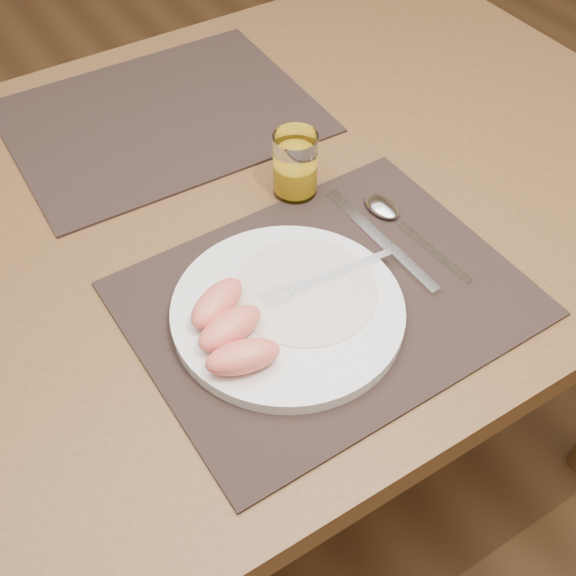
{
  "coord_description": "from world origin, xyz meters",
  "views": [
    {
      "loc": [
        -0.31,
        -0.67,
        1.4
      ],
      "look_at": [
        -0.01,
        -0.19,
        0.77
      ],
      "focal_mm": 45.0,
      "sensor_mm": 36.0,
      "label": 1
    }
  ],
  "objects_px": {
    "fork": "(317,281)",
    "spoon": "(389,213)",
    "knife": "(389,247)",
    "juice_glass": "(295,167)",
    "placemat_far": "(161,117)",
    "plate": "(288,311)",
    "placemat_near": "(326,299)",
    "table": "(224,247)"
  },
  "relations": [
    {
      "from": "fork",
      "to": "spoon",
      "type": "height_order",
      "value": "fork"
    },
    {
      "from": "knife",
      "to": "juice_glass",
      "type": "bearing_deg",
      "value": 104.02
    },
    {
      "from": "fork",
      "to": "knife",
      "type": "bearing_deg",
      "value": 4.96
    },
    {
      "from": "placemat_far",
      "to": "juice_glass",
      "type": "distance_m",
      "value": 0.27
    },
    {
      "from": "plate",
      "to": "knife",
      "type": "distance_m",
      "value": 0.17
    },
    {
      "from": "fork",
      "to": "knife",
      "type": "relative_size",
      "value": 0.8
    },
    {
      "from": "placemat_far",
      "to": "juice_glass",
      "type": "xyz_separation_m",
      "value": [
        0.08,
        -0.26,
        0.04
      ]
    },
    {
      "from": "placemat_far",
      "to": "placemat_near",
      "type": "bearing_deg",
      "value": -89.09
    },
    {
      "from": "table",
      "to": "spoon",
      "type": "distance_m",
      "value": 0.25
    },
    {
      "from": "placemat_near",
      "to": "knife",
      "type": "xyz_separation_m",
      "value": [
        0.11,
        0.03,
        0.0
      ]
    },
    {
      "from": "plate",
      "to": "fork",
      "type": "relative_size",
      "value": 1.54
    },
    {
      "from": "knife",
      "to": "plate",
      "type": "bearing_deg",
      "value": -171.7
    },
    {
      "from": "knife",
      "to": "placemat_far",
      "type": "bearing_deg",
      "value": 106.11
    },
    {
      "from": "table",
      "to": "placemat_near",
      "type": "bearing_deg",
      "value": -83.66
    },
    {
      "from": "plate",
      "to": "spoon",
      "type": "bearing_deg",
      "value": 19.84
    },
    {
      "from": "knife",
      "to": "juice_glass",
      "type": "relative_size",
      "value": 2.44
    },
    {
      "from": "juice_glass",
      "to": "spoon",
      "type": "bearing_deg",
      "value": -54.76
    },
    {
      "from": "placemat_far",
      "to": "knife",
      "type": "bearing_deg",
      "value": -73.89
    },
    {
      "from": "table",
      "to": "placemat_near",
      "type": "distance_m",
      "value": 0.24
    },
    {
      "from": "placemat_near",
      "to": "plate",
      "type": "distance_m",
      "value": 0.05
    },
    {
      "from": "placemat_near",
      "to": "spoon",
      "type": "relative_size",
      "value": 2.34
    },
    {
      "from": "table",
      "to": "knife",
      "type": "relative_size",
      "value": 6.36
    },
    {
      "from": "fork",
      "to": "juice_glass",
      "type": "bearing_deg",
      "value": 65.34
    },
    {
      "from": "spoon",
      "to": "placemat_near",
      "type": "bearing_deg",
      "value": -153.56
    },
    {
      "from": "table",
      "to": "placemat_far",
      "type": "relative_size",
      "value": 3.11
    },
    {
      "from": "table",
      "to": "knife",
      "type": "bearing_deg",
      "value": -54.8
    },
    {
      "from": "placemat_near",
      "to": "plate",
      "type": "relative_size",
      "value": 1.67
    },
    {
      "from": "fork",
      "to": "juice_glass",
      "type": "relative_size",
      "value": 1.94
    },
    {
      "from": "juice_glass",
      "to": "plate",
      "type": "bearing_deg",
      "value": -124.69
    },
    {
      "from": "juice_glass",
      "to": "fork",
      "type": "bearing_deg",
      "value": -114.66
    },
    {
      "from": "placemat_far",
      "to": "knife",
      "type": "relative_size",
      "value": 2.04
    },
    {
      "from": "fork",
      "to": "spoon",
      "type": "xyz_separation_m",
      "value": [
        0.15,
        0.06,
        -0.01
      ]
    },
    {
      "from": "knife",
      "to": "juice_glass",
      "type": "height_order",
      "value": "juice_glass"
    },
    {
      "from": "table",
      "to": "spoon",
      "type": "height_order",
      "value": "spoon"
    },
    {
      "from": "placemat_far",
      "to": "fork",
      "type": "relative_size",
      "value": 2.57
    },
    {
      "from": "placemat_near",
      "to": "juice_glass",
      "type": "height_order",
      "value": "juice_glass"
    },
    {
      "from": "fork",
      "to": "knife",
      "type": "distance_m",
      "value": 0.12
    },
    {
      "from": "table",
      "to": "placemat_far",
      "type": "xyz_separation_m",
      "value": [
        0.02,
        0.22,
        0.09
      ]
    },
    {
      "from": "plate",
      "to": "fork",
      "type": "bearing_deg",
      "value": 16.03
    },
    {
      "from": "table",
      "to": "fork",
      "type": "bearing_deg",
      "value": -84.43
    },
    {
      "from": "juice_glass",
      "to": "table",
      "type": "bearing_deg",
      "value": 159.91
    },
    {
      "from": "table",
      "to": "placemat_near",
      "type": "relative_size",
      "value": 3.11
    }
  ]
}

